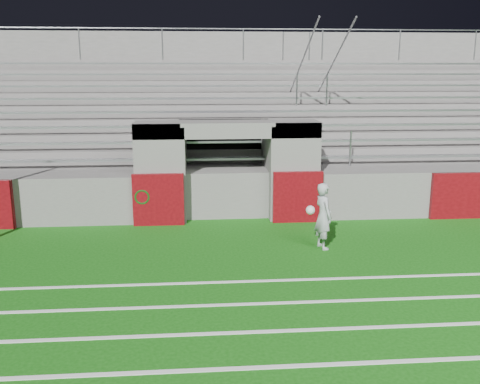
{
  "coord_description": "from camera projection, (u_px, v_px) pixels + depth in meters",
  "views": [
    {
      "loc": [
        -0.79,
        -10.43,
        3.92
      ],
      "look_at": [
        0.2,
        1.8,
        1.1
      ],
      "focal_mm": 40.0,
      "sensor_mm": 36.0,
      "label": 1
    }
  ],
  "objects": [
    {
      "name": "goalkeeper_with_ball",
      "position": [
        323.0,
        216.0,
        11.85
      ],
      "size": [
        0.67,
        0.62,
        1.5
      ],
      "color": "#A8AEB2",
      "rests_on": "ground"
    },
    {
      "name": "stadium_structure",
      "position": [
        220.0,
        141.0,
        18.48
      ],
      "size": [
        26.0,
        8.48,
        5.42
      ],
      "color": "slate",
      "rests_on": "ground"
    },
    {
      "name": "ground",
      "position": [
        237.0,
        263.0,
        11.07
      ],
      "size": [
        90.0,
        90.0,
        0.0
      ],
      "primitive_type": "plane",
      "color": "#12550E",
      "rests_on": "ground"
    },
    {
      "name": "hose_coil",
      "position": [
        142.0,
        196.0,
        13.57
      ],
      "size": [
        0.52,
        0.14,
        0.52
      ],
      "color": "#0C3E15",
      "rests_on": "ground"
    }
  ]
}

